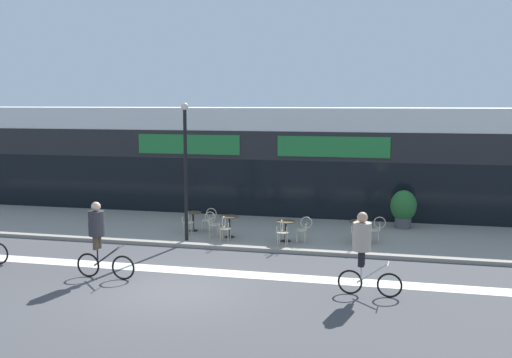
% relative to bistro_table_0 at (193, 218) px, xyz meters
% --- Properties ---
extents(ground_plane, '(120.00, 120.00, 0.00)m').
position_rel_bistro_table_0_xyz_m(ground_plane, '(1.73, -6.56, -0.62)').
color(ground_plane, '#424244').
extents(sidewalk_slab, '(40.00, 5.50, 0.12)m').
position_rel_bistro_table_0_xyz_m(sidewalk_slab, '(1.73, 0.69, -0.56)').
color(sidewalk_slab, gray).
rests_on(sidewalk_slab, ground).
extents(storefront_facade, '(40.00, 4.06, 4.68)m').
position_rel_bistro_table_0_xyz_m(storefront_facade, '(1.73, 5.40, 1.71)').
color(storefront_facade, silver).
rests_on(storefront_facade, ground).
extents(bike_lane_stripe, '(36.00, 0.70, 0.01)m').
position_rel_bistro_table_0_xyz_m(bike_lane_stripe, '(1.73, -4.72, -0.62)').
color(bike_lane_stripe, silver).
rests_on(bike_lane_stripe, ground).
extents(bistro_table_0, '(0.61, 0.61, 0.71)m').
position_rel_bistro_table_0_xyz_m(bistro_table_0, '(0.00, 0.00, 0.00)').
color(bistro_table_0, black).
rests_on(bistro_table_0, sidewalk_slab).
extents(bistro_table_1, '(0.67, 0.67, 0.77)m').
position_rel_bistro_table_0_xyz_m(bistro_table_1, '(1.62, -0.71, 0.04)').
color(bistro_table_1, black).
rests_on(bistro_table_1, sidewalk_slab).
extents(bistro_table_2, '(0.67, 0.67, 0.72)m').
position_rel_bistro_table_0_xyz_m(bistro_table_2, '(3.69, -0.87, 0.01)').
color(bistro_table_2, black).
rests_on(bistro_table_2, sidewalk_slab).
extents(bistro_table_3, '(0.66, 0.66, 0.72)m').
position_rel_bistro_table_0_xyz_m(bistro_table_3, '(6.14, -0.30, 0.01)').
color(bistro_table_3, black).
rests_on(bistro_table_3, sidewalk_slab).
extents(cafe_chair_0_near, '(0.44, 0.59, 0.90)m').
position_rel_bistro_table_0_xyz_m(cafe_chair_0_near, '(0.01, -0.63, 0.02)').
color(cafe_chair_0_near, beige).
rests_on(cafe_chair_0_near, sidewalk_slab).
extents(cafe_chair_0_side, '(0.58, 0.41, 0.90)m').
position_rel_bistro_table_0_xyz_m(cafe_chair_0_side, '(0.63, -0.00, 0.02)').
color(cafe_chair_0_side, beige).
rests_on(cafe_chair_0_side, sidewalk_slab).
extents(cafe_chair_1_near, '(0.40, 0.58, 0.90)m').
position_rel_bistro_table_0_xyz_m(cafe_chair_1_near, '(1.62, -1.34, 0.02)').
color(cafe_chair_1_near, beige).
rests_on(cafe_chair_1_near, sidewalk_slab).
extents(cafe_chair_1_side, '(0.58, 0.40, 0.90)m').
position_rel_bistro_table_0_xyz_m(cafe_chair_1_side, '(0.99, -0.71, 0.02)').
color(cafe_chair_1_side, beige).
rests_on(cafe_chair_1_side, sidewalk_slab).
extents(cafe_chair_2_near, '(0.41, 0.58, 0.90)m').
position_rel_bistro_table_0_xyz_m(cafe_chair_2_near, '(3.68, -1.50, 0.02)').
color(cafe_chair_2_near, beige).
rests_on(cafe_chair_2_near, sidewalk_slab).
extents(cafe_chair_2_side, '(0.58, 0.41, 0.90)m').
position_rel_bistro_table_0_xyz_m(cafe_chair_2_side, '(4.31, -0.87, 0.02)').
color(cafe_chair_2_side, beige).
rests_on(cafe_chair_2_side, sidewalk_slab).
extents(cafe_chair_3_near, '(0.41, 0.58, 0.90)m').
position_rel_bistro_table_0_xyz_m(cafe_chair_3_near, '(6.14, -0.93, 0.02)').
color(cafe_chair_3_near, beige).
rests_on(cafe_chair_3_near, sidewalk_slab).
extents(cafe_chair_3_side, '(0.58, 0.42, 0.90)m').
position_rel_bistro_table_0_xyz_m(cafe_chair_3_side, '(6.77, -0.30, 0.02)').
color(cafe_chair_3_side, beige).
rests_on(cafe_chair_3_side, sidewalk_slab).
extents(planter_pot, '(0.99, 0.99, 1.46)m').
position_rel_bistro_table_0_xyz_m(planter_pot, '(7.67, 2.36, 0.29)').
color(planter_pot, '#4C4C51').
rests_on(planter_pot, sidewalk_slab).
extents(lamp_post, '(0.26, 0.26, 4.78)m').
position_rel_bistro_table_0_xyz_m(lamp_post, '(0.28, -1.50, 2.28)').
color(lamp_post, black).
rests_on(lamp_post, sidewalk_slab).
extents(cyclist_0, '(1.77, 0.48, 2.17)m').
position_rel_bistro_table_0_xyz_m(cyclist_0, '(-0.69, -5.97, 0.65)').
color(cyclist_0, black).
rests_on(cyclist_0, ground).
extents(cyclist_2, '(1.64, 0.53, 2.17)m').
position_rel_bistro_table_0_xyz_m(cyclist_2, '(6.60, -5.80, 0.68)').
color(cyclist_2, black).
rests_on(cyclist_2, ground).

